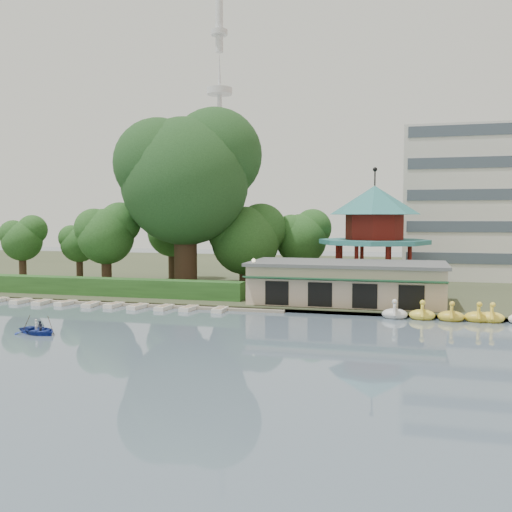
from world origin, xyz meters
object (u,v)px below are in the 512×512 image
(pavilion, at_px, (374,227))
(big_tree, at_px, (187,173))
(dock, at_px, (116,303))
(rowboat_with_passengers, at_px, (38,327))
(boathouse, at_px, (347,282))

(pavilion, relative_size, big_tree, 0.65)
(dock, xyz_separation_m, rowboat_with_passengers, (1.26, -14.10, 0.38))
(boathouse, bearing_deg, dock, -167.76)
(rowboat_with_passengers, bearing_deg, boathouse, 42.29)
(dock, distance_m, pavilion, 29.14)
(dock, distance_m, big_tree, 17.77)
(boathouse, bearing_deg, big_tree, 161.58)
(pavilion, bearing_deg, dock, -148.34)
(pavilion, height_order, big_tree, big_tree)
(big_tree, distance_m, rowboat_with_passengers, 28.44)
(pavilion, xyz_separation_m, big_tree, (-20.80, -3.76, 6.19))
(dock, xyz_separation_m, big_tree, (3.20, 11.04, 13.55))
(big_tree, bearing_deg, boathouse, -18.42)
(big_tree, bearing_deg, rowboat_with_passengers, -94.41)
(boathouse, distance_m, big_tree, 22.81)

